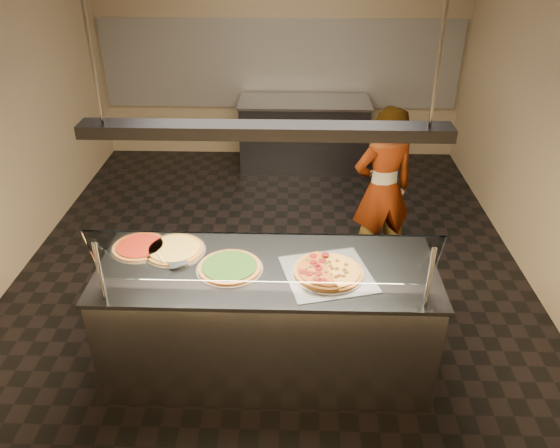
{
  "coord_description": "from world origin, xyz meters",
  "views": [
    {
      "loc": [
        0.22,
        -4.56,
        3.12
      ],
      "look_at": [
        0.11,
        -0.91,
        1.02
      ],
      "focal_mm": 35.0,
      "sensor_mm": 36.0,
      "label": 1
    }
  ],
  "objects_px": {
    "serving_counter": "(268,319)",
    "sneeze_guard": "(264,260)",
    "perforated_tray": "(328,273)",
    "pizza_cheese": "(175,249)",
    "half_pizza_pepperoni": "(311,270)",
    "prep_table": "(304,134)",
    "pizza_spinach": "(230,267)",
    "half_pizza_sausage": "(344,271)",
    "worker": "(383,190)",
    "pizza_tomato": "(140,246)",
    "heat_lamp_housing": "(265,130)",
    "pizza_spatula": "(168,259)"
  },
  "relations": [
    {
      "from": "sneeze_guard",
      "to": "pizza_spinach",
      "type": "bearing_deg",
      "value": 129.35
    },
    {
      "from": "sneeze_guard",
      "to": "worker",
      "type": "distance_m",
      "value": 2.14
    },
    {
      "from": "perforated_tray",
      "to": "half_pizza_sausage",
      "type": "distance_m",
      "value": 0.12
    },
    {
      "from": "serving_counter",
      "to": "perforated_tray",
      "type": "height_order",
      "value": "perforated_tray"
    },
    {
      "from": "pizza_spinach",
      "to": "pizza_tomato",
      "type": "bearing_deg",
      "value": 160.08
    },
    {
      "from": "perforated_tray",
      "to": "pizza_spinach",
      "type": "bearing_deg",
      "value": 176.15
    },
    {
      "from": "serving_counter",
      "to": "pizza_spinach",
      "type": "distance_m",
      "value": 0.55
    },
    {
      "from": "pizza_cheese",
      "to": "half_pizza_sausage",
      "type": "bearing_deg",
      "value": -12.26
    },
    {
      "from": "pizza_cheese",
      "to": "pizza_spatula",
      "type": "distance_m",
      "value": 0.16
    },
    {
      "from": "serving_counter",
      "to": "pizza_cheese",
      "type": "xyz_separation_m",
      "value": [
        -0.7,
        0.2,
        0.48
      ]
    },
    {
      "from": "serving_counter",
      "to": "half_pizza_sausage",
      "type": "xyz_separation_m",
      "value": [
        0.54,
        -0.07,
        0.49
      ]
    },
    {
      "from": "sneeze_guard",
      "to": "half_pizza_sausage",
      "type": "distance_m",
      "value": 0.66
    },
    {
      "from": "perforated_tray",
      "to": "prep_table",
      "type": "relative_size",
      "value": 0.4
    },
    {
      "from": "worker",
      "to": "pizza_spatula",
      "type": "bearing_deg",
      "value": 23.62
    },
    {
      "from": "half_pizza_pepperoni",
      "to": "pizza_spatula",
      "type": "xyz_separation_m",
      "value": [
        -1.02,
        0.11,
        -0.01
      ]
    },
    {
      "from": "serving_counter",
      "to": "heat_lamp_housing",
      "type": "relative_size",
      "value": 1.05
    },
    {
      "from": "pizza_spinach",
      "to": "pizza_cheese",
      "type": "distance_m",
      "value": 0.49
    },
    {
      "from": "sneeze_guard",
      "to": "heat_lamp_housing",
      "type": "xyz_separation_m",
      "value": [
        0.0,
        0.34,
        0.72
      ]
    },
    {
      "from": "pizza_cheese",
      "to": "pizza_tomato",
      "type": "height_order",
      "value": "same"
    },
    {
      "from": "serving_counter",
      "to": "sneeze_guard",
      "type": "distance_m",
      "value": 0.83
    },
    {
      "from": "pizza_tomato",
      "to": "prep_table",
      "type": "bearing_deg",
      "value": 71.08
    },
    {
      "from": "pizza_spatula",
      "to": "serving_counter",
      "type": "bearing_deg",
      "value": -3.18
    },
    {
      "from": "sneeze_guard",
      "to": "half_pizza_pepperoni",
      "type": "relative_size",
      "value": 4.15
    },
    {
      "from": "pizza_spinach",
      "to": "prep_table",
      "type": "relative_size",
      "value": 0.27
    },
    {
      "from": "half_pizza_sausage",
      "to": "sneeze_guard",
      "type": "bearing_deg",
      "value": -153.06
    },
    {
      "from": "prep_table",
      "to": "pizza_spatula",
      "type": "bearing_deg",
      "value": -104.64
    },
    {
      "from": "perforated_tray",
      "to": "pizza_cheese",
      "type": "bearing_deg",
      "value": 166.49
    },
    {
      "from": "serving_counter",
      "to": "worker",
      "type": "distance_m",
      "value": 1.84
    },
    {
      "from": "prep_table",
      "to": "pizza_spinach",
      "type": "bearing_deg",
      "value": -98.13
    },
    {
      "from": "sneeze_guard",
      "to": "pizza_spatula",
      "type": "bearing_deg",
      "value": 151.76
    },
    {
      "from": "half_pizza_pepperoni",
      "to": "prep_table",
      "type": "relative_size",
      "value": 0.3
    },
    {
      "from": "half_pizza_sausage",
      "to": "pizza_cheese",
      "type": "xyz_separation_m",
      "value": [
        -1.24,
        0.27,
        -0.01
      ]
    },
    {
      "from": "perforated_tray",
      "to": "heat_lamp_housing",
      "type": "xyz_separation_m",
      "value": [
        -0.43,
        0.07,
        1.01
      ]
    },
    {
      "from": "sneeze_guard",
      "to": "half_pizza_pepperoni",
      "type": "distance_m",
      "value": 0.49
    },
    {
      "from": "half_pizza_pepperoni",
      "to": "prep_table",
      "type": "bearing_deg",
      "value": 90.15
    },
    {
      "from": "pizza_spinach",
      "to": "pizza_cheese",
      "type": "xyz_separation_m",
      "value": [
        -0.44,
        0.22,
        -0.0
      ]
    },
    {
      "from": "serving_counter",
      "to": "half_pizza_pepperoni",
      "type": "distance_m",
      "value": 0.59
    },
    {
      "from": "half_pizza_pepperoni",
      "to": "perforated_tray",
      "type": "bearing_deg",
      "value": -0.13
    },
    {
      "from": "pizza_spatula",
      "to": "worker",
      "type": "xyz_separation_m",
      "value": [
        1.74,
        1.45,
        -0.14
      ]
    },
    {
      "from": "perforated_tray",
      "to": "worker",
      "type": "distance_m",
      "value": 1.68
    },
    {
      "from": "half_pizza_pepperoni",
      "to": "pizza_spatula",
      "type": "relative_size",
      "value": 1.97
    },
    {
      "from": "sneeze_guard",
      "to": "heat_lamp_housing",
      "type": "height_order",
      "value": "heat_lamp_housing"
    },
    {
      "from": "pizza_tomato",
      "to": "pizza_spatula",
      "type": "bearing_deg",
      "value": -37.32
    },
    {
      "from": "pizza_spinach",
      "to": "worker",
      "type": "xyz_separation_m",
      "value": [
        1.29,
        1.52,
        -0.13
      ]
    },
    {
      "from": "serving_counter",
      "to": "pizza_spinach",
      "type": "relative_size",
      "value": 5.09
    },
    {
      "from": "prep_table",
      "to": "heat_lamp_housing",
      "type": "distance_m",
      "value": 4.2
    },
    {
      "from": "sneeze_guard",
      "to": "pizza_spatula",
      "type": "relative_size",
      "value": 8.19
    },
    {
      "from": "pizza_spinach",
      "to": "prep_table",
      "type": "bearing_deg",
      "value": 81.87
    },
    {
      "from": "half_pizza_sausage",
      "to": "half_pizza_pepperoni",
      "type": "bearing_deg",
      "value": -179.8
    },
    {
      "from": "pizza_spatula",
      "to": "heat_lamp_housing",
      "type": "distance_m",
      "value": 1.22
    }
  ]
}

